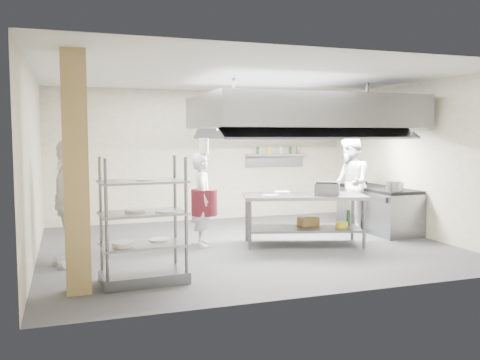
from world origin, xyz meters
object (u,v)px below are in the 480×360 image
object	(u,v)px
cooking_range	(378,210)
chef_line	(350,184)
griddle	(327,189)
stockpot	(393,186)
chef_plating	(68,203)
pass_rack	(143,220)
island	(304,220)
chef_head	(202,200)

from	to	relation	value
cooking_range	chef_line	size ratio (longest dim) A/B	1.03
griddle	stockpot	size ratio (longest dim) A/B	1.50
stockpot	chef_plating	bearing A→B (deg)	-178.16
pass_rack	cooking_range	bearing A→B (deg)	19.95
island	chef_line	distance (m)	1.79
pass_rack	cooking_range	world-z (taller)	pass_rack
cooking_range	stockpot	distance (m)	0.99
island	chef_head	xyz separation A→B (m)	(-1.74, 0.52, 0.37)
cooking_range	stockpot	xyz separation A→B (m)	(-0.19, -0.78, 0.58)
pass_rack	chef_plating	xyz separation A→B (m)	(-0.94, 1.25, 0.11)
cooking_range	stockpot	size ratio (longest dim) A/B	7.00
island	chef_plating	world-z (taller)	chef_plating
pass_rack	island	bearing A→B (deg)	21.85
island	chef_head	bearing A→B (deg)	178.95
island	stockpot	distance (m)	1.96
pass_rack	chef_head	xyz separation A→B (m)	(1.32, 1.96, -0.02)
chef_plating	griddle	xyz separation A→B (m)	(4.39, 0.05, 0.06)
chef_plating	griddle	size ratio (longest dim) A/B	4.45
chef_head	chef_line	distance (m)	3.23
chef_head	chef_plating	size ratio (longest dim) A/B	0.86
island	chef_plating	size ratio (longest dim) A/B	1.13
chef_plating	chef_line	bearing A→B (deg)	84.63
pass_rack	griddle	xyz separation A→B (m)	(3.45, 1.30, 0.17)
chef_line	stockpot	size ratio (longest dim) A/B	6.78
pass_rack	chef_plating	world-z (taller)	chef_plating
chef_plating	griddle	distance (m)	4.39
chef_head	pass_rack	bearing A→B (deg)	157.88
griddle	pass_rack	bearing A→B (deg)	-127.23
pass_rack	chef_head	world-z (taller)	pass_rack
chef_line	chef_plating	size ratio (longest dim) A/B	1.02
chef_plating	cooking_range	bearing A→B (deg)	82.52
cooking_range	chef_head	world-z (taller)	chef_head
chef_line	stockpot	bearing A→B (deg)	43.10
island	chef_line	world-z (taller)	chef_line
chef_plating	stockpot	xyz separation A→B (m)	(5.89, 0.19, 0.05)
chef_head	island	bearing A→B (deg)	-94.69
chef_line	cooking_range	bearing A→B (deg)	97.70
island	pass_rack	distance (m)	3.41
cooking_range	chef_plating	bearing A→B (deg)	-170.98
pass_rack	chef_line	bearing A→B (deg)	23.81
cooking_range	chef_plating	xyz separation A→B (m)	(-6.08, -0.97, 0.53)
cooking_range	chef_line	bearing A→B (deg)	169.65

